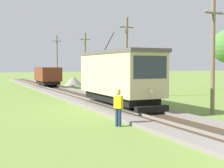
# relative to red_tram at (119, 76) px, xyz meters

# --- Properties ---
(red_tram) EXTENTS (2.60, 8.54, 4.79)m
(red_tram) POSITION_rel_red_tram_xyz_m (0.00, 0.00, 0.00)
(red_tram) COLOR beige
(red_tram) RESTS_ON rail_right
(freight_car) EXTENTS (2.40, 5.20, 2.31)m
(freight_car) POSITION_rel_red_tram_xyz_m (-0.00, 20.83, -0.64)
(freight_car) COLOR brown
(freight_car) RESTS_ON rail_right
(utility_pole_near_tram) EXTENTS (1.40, 0.32, 6.72)m
(utility_pole_near_tram) POSITION_rel_red_tram_xyz_m (3.98, -4.44, 1.26)
(utility_pole_near_tram) COLOR #7A664C
(utility_pole_near_tram) RESTS_ON ground
(utility_pole_mid) EXTENTS (1.40, 0.41, 7.18)m
(utility_pole_mid) POSITION_rel_red_tram_xyz_m (3.98, 6.69, 1.49)
(utility_pole_mid) COLOR #7A664C
(utility_pole_mid) RESTS_ON ground
(utility_pole_far) EXTENTS (1.40, 0.49, 6.88)m
(utility_pole_far) POSITION_rel_red_tram_xyz_m (3.98, 17.93, 1.34)
(utility_pole_far) COLOR #7A664C
(utility_pole_far) RESTS_ON ground
(utility_pole_distant) EXTENTS (1.40, 0.38, 7.72)m
(utility_pole_distant) POSITION_rel_red_tram_xyz_m (3.98, 31.42, 1.76)
(utility_pole_distant) COLOR #7A664C
(utility_pole_distant) RESTS_ON ground
(gravel_pile) EXTENTS (2.72, 2.72, 1.37)m
(gravel_pile) POSITION_rel_red_tram_xyz_m (4.38, 24.03, -1.51)
(gravel_pile) COLOR gray
(gravel_pile) RESTS_ON ground
(track_worker) EXTENTS (0.42, 0.45, 1.78)m
(track_worker) POSITION_rel_red_tram_xyz_m (-2.70, -5.57, -1.21)
(track_worker) COLOR navy
(track_worker) RESTS_ON ground
(second_worker) EXTENTS (0.45, 0.42, 1.78)m
(second_worker) POSITION_rel_red_tram_xyz_m (2.48, 0.14, -1.21)
(second_worker) COLOR navy
(second_worker) RESTS_ON ground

